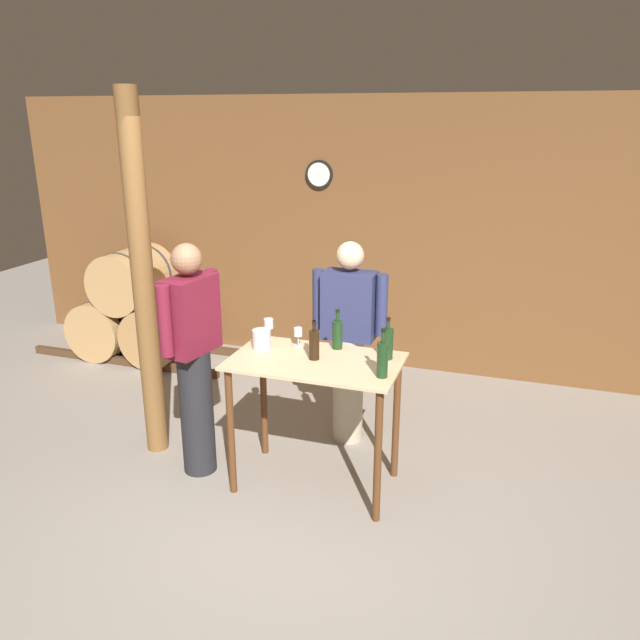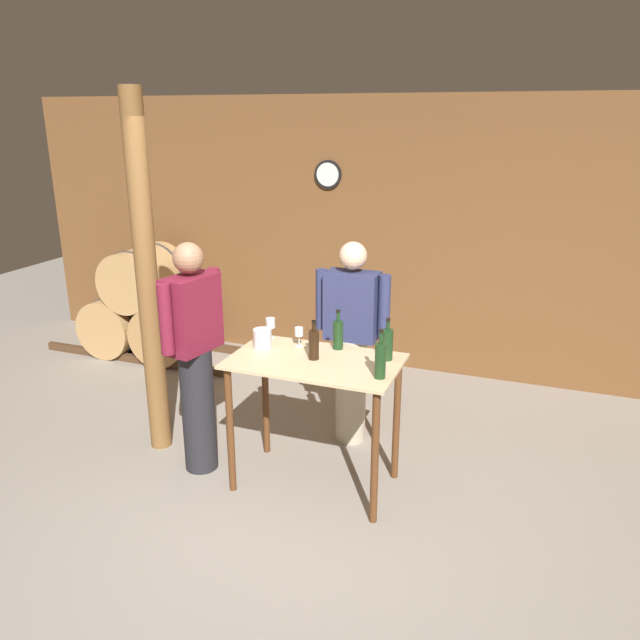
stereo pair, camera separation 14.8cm
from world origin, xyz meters
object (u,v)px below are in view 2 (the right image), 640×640
object	(u,v)px
person_host	(195,355)
wooden_post	(147,281)
wine_glass_near_center	(299,333)
ice_bucket	(263,338)
wine_bottle_right	(380,359)
wine_glass_near_left	(270,324)
wine_bottle_center	(387,344)
wine_bottle_left	(338,334)
person_visitor_with_scarf	(352,340)
wine_bottle_far_left	(314,344)

from	to	relation	value
person_host	wooden_post	bearing A→B (deg)	160.05
wooden_post	person_host	bearing A→B (deg)	-19.95
wine_glass_near_center	ice_bucket	world-z (taller)	wine_glass_near_center
wooden_post	ice_bucket	world-z (taller)	wooden_post
wine_bottle_right	wine_glass_near_left	distance (m)	1.03
wine_bottle_center	wine_bottle_right	world-z (taller)	wine_bottle_right
wine_glass_near_center	wine_bottle_left	bearing A→B (deg)	11.17
wine_glass_near_center	person_visitor_with_scarf	distance (m)	0.59
person_host	person_visitor_with_scarf	distance (m)	1.21
wine_bottle_far_left	wine_glass_near_center	xyz separation A→B (m)	(-0.18, 0.19, -0.00)
wine_bottle_right	wine_glass_near_center	bearing A→B (deg)	153.89
wine_bottle_far_left	wine_bottle_center	bearing A→B (deg)	19.40
person_visitor_with_scarf	wooden_post	bearing A→B (deg)	-155.40
ice_bucket	wine_bottle_center	bearing A→B (deg)	5.84
wine_bottle_right	person_host	xyz separation A→B (m)	(-1.36, 0.04, -0.17)
person_host	wine_bottle_center	bearing A→B (deg)	11.57
wine_bottle_right	wine_bottle_far_left	bearing A→B (deg)	163.48
wine_bottle_right	person_host	world-z (taller)	person_host
wine_glass_near_center	ice_bucket	size ratio (longest dim) A/B	1.03
wine_bottle_far_left	ice_bucket	bearing A→B (deg)	169.96
wine_bottle_right	wine_glass_near_left	size ratio (longest dim) A/B	2.09
wine_bottle_right	ice_bucket	size ratio (longest dim) A/B	2.34
wine_bottle_left	person_visitor_with_scarf	distance (m)	0.50
wine_glass_near_left	wine_glass_near_center	size ratio (longest dim) A/B	1.09
wine_glass_near_center	ice_bucket	distance (m)	0.26
wooden_post	wine_bottle_center	xyz separation A→B (m)	(1.80, 0.10, -0.29)
wine_bottle_left	person_host	size ratio (longest dim) A/B	0.17
wooden_post	wine_bottle_right	world-z (taller)	wooden_post
wine_bottle_far_left	ice_bucket	distance (m)	0.42
person_host	wine_glass_near_center	bearing A→B (deg)	23.51
wooden_post	wine_bottle_right	distance (m)	1.87
wine_bottle_far_left	person_host	bearing A→B (deg)	-172.85
ice_bucket	person_host	bearing A→B (deg)	-157.93
wine_glass_near_center	person_visitor_with_scarf	world-z (taller)	person_visitor_with_scarf
wine_bottle_center	wine_glass_near_left	world-z (taller)	wine_bottle_center
wine_bottle_left	wine_bottle_right	distance (m)	0.57
wine_bottle_right	person_host	distance (m)	1.37
wine_bottle_center	wooden_post	bearing A→B (deg)	-176.86
wine_bottle_right	person_visitor_with_scarf	distance (m)	0.98
wine_glass_near_center	wine_bottle_far_left	bearing A→B (deg)	-45.45
person_visitor_with_scarf	wine_glass_near_center	bearing A→B (deg)	-114.09
wine_bottle_right	wine_glass_near_left	world-z (taller)	wine_bottle_right
wine_bottle_left	wine_glass_near_center	size ratio (longest dim) A/B	2.05
wine_bottle_far_left	wine_bottle_right	distance (m)	0.52
wine_bottle_far_left	wine_bottle_center	xyz separation A→B (m)	(0.46, 0.16, 0.01)
person_host	ice_bucket	bearing A→B (deg)	22.07
person_host	wine_bottle_left	bearing A→B (deg)	20.15
wine_bottle_center	person_host	distance (m)	1.36
wine_bottle_left	wine_bottle_right	bearing A→B (deg)	-43.38
wine_glass_near_left	person_host	world-z (taller)	person_host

